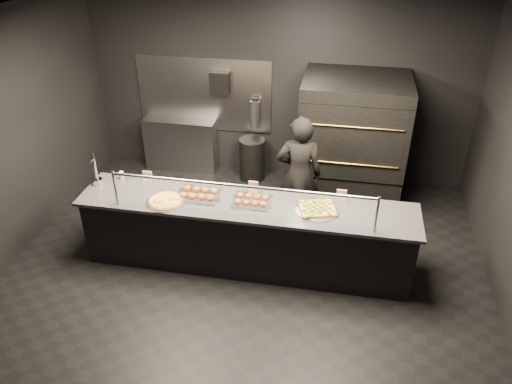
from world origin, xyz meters
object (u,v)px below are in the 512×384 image
(beer_tap, at_px, (96,174))
(prep_shelf, at_px, (181,144))
(square_pizza, at_px, (317,209))
(slider_tray_b, at_px, (252,200))
(trash_bin, at_px, (252,159))
(fire_extinguisher, at_px, (255,114))
(worker, at_px, (299,175))
(round_pizza, at_px, (166,201))
(towel_dispenser, at_px, (220,82))
(slider_tray_a, at_px, (199,194))
(service_counter, at_px, (246,234))
(pizza_oven, at_px, (352,140))

(beer_tap, bearing_deg, prep_shelf, 81.05)
(square_pizza, bearing_deg, beer_tap, 178.33)
(slider_tray_b, height_order, trash_bin, slider_tray_b)
(slider_tray_b, bearing_deg, trash_bin, 101.01)
(prep_shelf, xyz_separation_m, slider_tray_b, (1.66, -2.28, 0.50))
(prep_shelf, bearing_deg, fire_extinguisher, 3.66)
(worker, bearing_deg, round_pizza, 29.75)
(towel_dispenser, distance_m, slider_tray_a, 2.43)
(service_counter, bearing_deg, worker, 60.86)
(round_pizza, height_order, trash_bin, round_pizza)
(fire_extinguisher, bearing_deg, pizza_oven, -17.89)
(trash_bin, bearing_deg, slider_tray_a, -96.39)
(service_counter, bearing_deg, trash_bin, 99.23)
(slider_tray_a, bearing_deg, towel_dispenser, 97.32)
(pizza_oven, height_order, worker, pizza_oven)
(slider_tray_a, bearing_deg, trash_bin, 83.61)
(pizza_oven, xyz_separation_m, slider_tray_b, (-1.14, -1.86, -0.02))
(prep_shelf, bearing_deg, beer_tap, -98.95)
(pizza_oven, distance_m, worker, 1.17)
(towel_dispenser, xyz_separation_m, square_pizza, (1.75, -2.38, -0.61))
(towel_dispenser, xyz_separation_m, trash_bin, (0.54, -0.18, -1.20))
(towel_dispenser, bearing_deg, trash_bin, -18.41)
(slider_tray_a, height_order, slider_tray_b, slider_tray_a)
(worker, bearing_deg, slider_tray_b, 56.09)
(towel_dispenser, bearing_deg, fire_extinguisher, 1.04)
(slider_tray_a, bearing_deg, square_pizza, -1.69)
(square_pizza, distance_m, worker, 0.99)
(towel_dispenser, distance_m, fire_extinguisher, 0.74)
(service_counter, bearing_deg, slider_tray_b, 29.64)
(round_pizza, bearing_deg, fire_extinguisher, 76.76)
(prep_shelf, height_order, slider_tray_a, slider_tray_a)
(towel_dispenser, relative_size, trash_bin, 0.50)
(pizza_oven, distance_m, slider_tray_a, 2.58)
(prep_shelf, xyz_separation_m, round_pizza, (0.65, -2.47, 0.49))
(round_pizza, xyz_separation_m, slider_tray_b, (1.01, 0.19, 0.01))
(beer_tap, relative_size, square_pizza, 0.98)
(service_counter, relative_size, round_pizza, 8.55)
(slider_tray_b, bearing_deg, towel_dispenser, 112.26)
(fire_extinguisher, distance_m, slider_tray_b, 2.40)
(pizza_oven, relative_size, slider_tray_b, 3.69)
(slider_tray_a, distance_m, slider_tray_b, 0.66)
(slider_tray_a, bearing_deg, worker, 38.30)
(prep_shelf, bearing_deg, square_pizza, -43.25)
(pizza_oven, bearing_deg, fire_extinguisher, 162.11)
(square_pizza, bearing_deg, trash_bin, 118.85)
(slider_tray_a, relative_size, trash_bin, 0.82)
(round_pizza, xyz_separation_m, slider_tray_a, (0.35, 0.21, 0.02))
(slider_tray_a, distance_m, trash_bin, 2.25)
(pizza_oven, distance_m, round_pizza, 2.97)
(pizza_oven, bearing_deg, round_pizza, -136.37)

